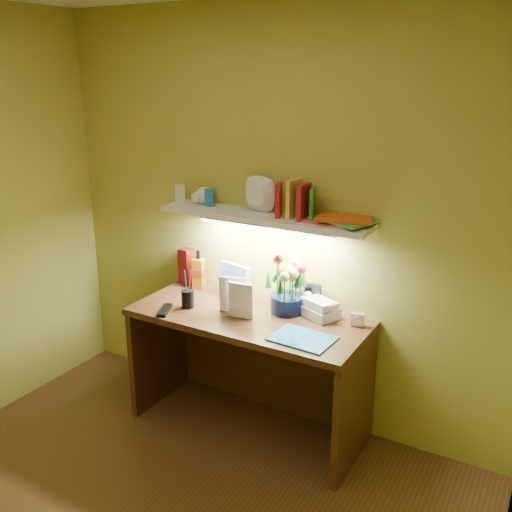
% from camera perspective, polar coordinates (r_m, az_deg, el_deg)
% --- Properties ---
extents(desk, '(1.40, 0.60, 0.75)m').
position_cam_1_polar(desk, '(3.51, -0.80, -11.53)').
color(desk, '#3A1810').
rests_on(desk, ground).
extents(flower_bouquet, '(0.24, 0.24, 0.35)m').
position_cam_1_polar(flower_bouquet, '(3.32, 3.18, -2.78)').
color(flower_bouquet, '#091233').
rests_on(flower_bouquet, desk).
extents(telephone, '(0.25, 0.22, 0.12)m').
position_cam_1_polar(telephone, '(3.31, 6.35, -5.05)').
color(telephone, '#F1E3CE').
rests_on(telephone, desk).
extents(desk_clock, '(0.08, 0.05, 0.07)m').
position_cam_1_polar(desk_clock, '(3.24, 10.13, -6.28)').
color(desk_clock, silver).
rests_on(desk_clock, desk).
extents(whisky_bottle, '(0.08, 0.08, 0.26)m').
position_cam_1_polar(whisky_bottle, '(3.72, -5.75, -1.36)').
color(whisky_bottle, '#B26610').
rests_on(whisky_bottle, desk).
extents(whisky_box, '(0.08, 0.08, 0.24)m').
position_cam_1_polar(whisky_box, '(3.82, -6.99, -1.01)').
color(whisky_box, '#610E0B').
rests_on(whisky_box, desk).
extents(pen_cup, '(0.08, 0.08, 0.18)m').
position_cam_1_polar(pen_cup, '(3.44, -6.87, -3.69)').
color(pen_cup, black).
rests_on(pen_cup, desk).
extents(art_card, '(0.23, 0.09, 0.22)m').
position_cam_1_polar(art_card, '(3.54, -2.20, -2.59)').
color(art_card, white).
rests_on(art_card, desk).
extents(tv_remote, '(0.12, 0.18, 0.02)m').
position_cam_1_polar(tv_remote, '(3.42, -9.09, -5.37)').
color(tv_remote, black).
rests_on(tv_remote, desk).
extents(blue_folder, '(0.33, 0.25, 0.01)m').
position_cam_1_polar(blue_folder, '(3.06, 4.67, -8.23)').
color(blue_folder, '#2275BA').
rests_on(blue_folder, desk).
extents(desk_book_a, '(0.16, 0.06, 0.22)m').
position_cam_1_polar(desk_book_a, '(3.37, -3.68, -3.74)').
color(desk_book_a, beige).
rests_on(desk_book_a, desk).
extents(desk_book_b, '(0.16, 0.02, 0.21)m').
position_cam_1_polar(desk_book_b, '(3.30, -2.74, -4.25)').
color(desk_book_b, white).
rests_on(desk_book_b, desk).
extents(wall_shelf, '(1.32, 0.34, 0.25)m').
position_cam_1_polar(wall_shelf, '(3.29, 1.32, 4.47)').
color(wall_shelf, white).
rests_on(wall_shelf, ground).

